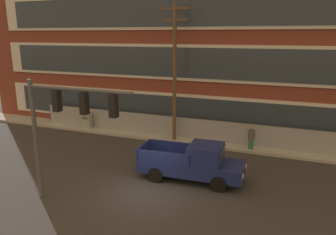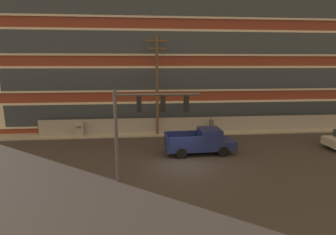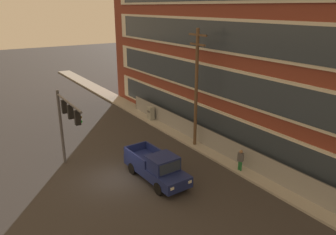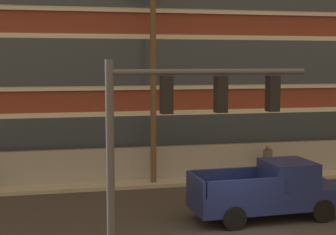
# 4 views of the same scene
# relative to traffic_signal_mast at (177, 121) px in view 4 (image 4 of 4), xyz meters

# --- Properties ---
(sidewalk_building_side) EXTENTS (80.00, 1.96, 0.16)m
(sidewalk_building_side) POSITION_rel_traffic_signal_mast_xyz_m (2.69, 10.35, -3.94)
(sidewalk_building_side) COLOR #9E9B93
(sidewalk_building_side) RESTS_ON ground
(brick_mill_building) EXTENTS (53.30, 10.30, 14.42)m
(brick_mill_building) POSITION_rel_traffic_signal_mast_xyz_m (9.78, 16.18, 3.20)
(brick_mill_building) COLOR brown
(brick_mill_building) RESTS_ON ground
(chain_link_fence) EXTENTS (32.90, 0.06, 1.67)m
(chain_link_fence) POSITION_rel_traffic_signal_mast_xyz_m (6.29, 10.49, -3.17)
(chain_link_fence) COLOR gray
(chain_link_fence) RESTS_ON ground
(traffic_signal_mast) EXTENTS (5.01, 0.43, 5.51)m
(traffic_signal_mast) POSITION_rel_traffic_signal_mast_xyz_m (0.00, 0.00, 0.00)
(traffic_signal_mast) COLOR #4C4C51
(traffic_signal_mast) RESTS_ON ground
(pickup_truck_navy) EXTENTS (5.53, 2.18, 1.99)m
(pickup_truck_navy) POSITION_rel_traffic_signal_mast_xyz_m (4.42, 4.35, -3.07)
(pickup_truck_navy) COLOR navy
(pickup_truck_navy) RESTS_ON ground
(utility_pole_near_corner) EXTENTS (2.06, 0.26, 9.49)m
(utility_pole_near_corner) POSITION_rel_traffic_signal_mast_xyz_m (1.28, 9.90, 1.14)
(utility_pole_near_corner) COLOR brown
(utility_pole_near_corner) RESTS_ON ground
(pedestrian_near_cabinet) EXTENTS (0.47, 0.40, 1.69)m
(pedestrian_near_cabinet) POSITION_rel_traffic_signal_mast_xyz_m (6.60, 9.77, -3.04)
(pedestrian_near_cabinet) COLOR #236B38
(pedestrian_near_cabinet) RESTS_ON ground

